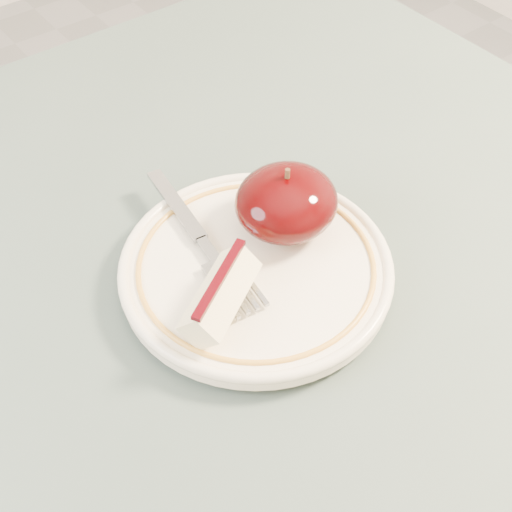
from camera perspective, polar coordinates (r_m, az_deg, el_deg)
table at (r=0.59m, az=-1.04°, el=-12.26°), size 0.90×0.90×0.75m
plate at (r=0.55m, az=0.00°, el=-0.99°), size 0.21×0.21×0.02m
apple_half at (r=0.56m, az=2.44°, el=4.32°), size 0.08×0.08×0.06m
apple_wedge at (r=0.51m, az=-2.86°, el=-3.11°), size 0.08×0.07×0.04m
fork at (r=0.56m, az=-4.35°, el=1.28°), size 0.04×0.17×0.00m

